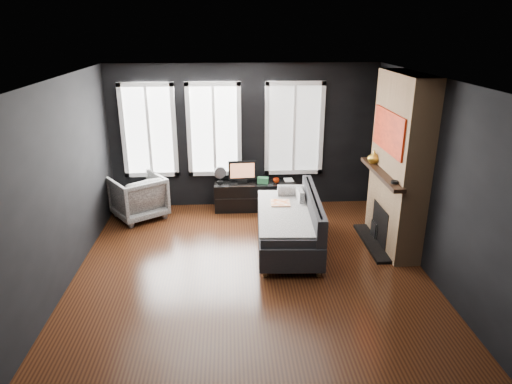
{
  "coord_description": "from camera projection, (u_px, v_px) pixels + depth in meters",
  "views": [
    {
      "loc": [
        -0.27,
        -5.91,
        3.34
      ],
      "look_at": [
        0.1,
        0.3,
        1.05
      ],
      "focal_mm": 32.0,
      "sensor_mm": 36.0,
      "label": 1
    }
  ],
  "objects": [
    {
      "name": "floor",
      "position": [
        250.0,
        266.0,
        6.71
      ],
      "size": [
        5.0,
        5.0,
        0.0
      ],
      "primitive_type": "plane",
      "color": "black",
      "rests_on": "ground"
    },
    {
      "name": "ceiling",
      "position": [
        250.0,
        78.0,
        5.77
      ],
      "size": [
        5.0,
        5.0,
        0.0
      ],
      "primitive_type": "plane",
      "color": "white",
      "rests_on": "ground"
    },
    {
      "name": "wall_back",
      "position": [
        244.0,
        137.0,
        8.58
      ],
      "size": [
        5.0,
        0.02,
        2.7
      ],
      "primitive_type": "cube",
      "color": "black",
      "rests_on": "ground"
    },
    {
      "name": "wall_left",
      "position": [
        64.0,
        183.0,
        6.1
      ],
      "size": [
        0.02,
        5.0,
        2.7
      ],
      "primitive_type": "cube",
      "color": "black",
      "rests_on": "ground"
    },
    {
      "name": "wall_right",
      "position": [
        428.0,
        176.0,
        6.38
      ],
      "size": [
        0.02,
        5.0,
        2.7
      ],
      "primitive_type": "cube",
      "color": "black",
      "rests_on": "ground"
    },
    {
      "name": "windows",
      "position": [
        218.0,
        82.0,
        8.16
      ],
      "size": [
        4.0,
        0.16,
        1.76
      ],
      "primitive_type": null,
      "color": "white",
      "rests_on": "wall_back"
    },
    {
      "name": "fireplace",
      "position": [
        399.0,
        164.0,
        6.93
      ],
      "size": [
        0.7,
        1.62,
        2.7
      ],
      "primitive_type": null,
      "color": "#93724C",
      "rests_on": "floor"
    },
    {
      "name": "sofa",
      "position": [
        288.0,
        221.0,
        7.15
      ],
      "size": [
        1.14,
        2.1,
        0.88
      ],
      "primitive_type": null,
      "rotation": [
        0.0,
        0.0,
        -0.06
      ],
      "color": "black",
      "rests_on": "floor"
    },
    {
      "name": "stripe_pillow",
      "position": [
        300.0,
        199.0,
        7.51
      ],
      "size": [
        0.1,
        0.33,
        0.33
      ],
      "primitive_type": "cube",
      "rotation": [
        0.0,
        0.0,
        0.06
      ],
      "color": "gray",
      "rests_on": "sofa"
    },
    {
      "name": "armchair",
      "position": [
        138.0,
        195.0,
        8.27
      ],
      "size": [
        1.14,
        1.13,
        0.87
      ],
      "primitive_type": "imported",
      "rotation": [
        0.0,
        0.0,
        -2.53
      ],
      "color": "silver",
      "rests_on": "floor"
    },
    {
      "name": "media_console",
      "position": [
        255.0,
        195.0,
        8.72
      ],
      "size": [
        1.54,
        0.49,
        0.53
      ],
      "primitive_type": null,
      "rotation": [
        0.0,
        0.0,
        -0.01
      ],
      "color": "black",
      "rests_on": "floor"
    },
    {
      "name": "monitor",
      "position": [
        242.0,
        170.0,
        8.57
      ],
      "size": [
        0.53,
        0.14,
        0.47
      ],
      "primitive_type": null,
      "rotation": [
        0.0,
        0.0,
        0.05
      ],
      "color": "black",
      "rests_on": "media_console"
    },
    {
      "name": "desk_fan",
      "position": [
        220.0,
        175.0,
        8.56
      ],
      "size": [
        0.28,
        0.28,
        0.32
      ],
      "primitive_type": null,
      "rotation": [
        0.0,
        0.0,
        0.24
      ],
      "color": "gray",
      "rests_on": "media_console"
    },
    {
      "name": "mug",
      "position": [
        276.0,
        180.0,
        8.59
      ],
      "size": [
        0.13,
        0.12,
        0.11
      ],
      "primitive_type": "imported",
      "rotation": [
        0.0,
        0.0,
        -0.28
      ],
      "color": "red",
      "rests_on": "media_console"
    },
    {
      "name": "book",
      "position": [
        284.0,
        175.0,
        8.69
      ],
      "size": [
        0.17,
        0.02,
        0.23
      ],
      "primitive_type": "imported",
      "rotation": [
        0.0,
        0.0,
        0.03
      ],
      "color": "#BFB499",
      "rests_on": "media_console"
    },
    {
      "name": "storage_box",
      "position": [
        263.0,
        180.0,
        8.58
      ],
      "size": [
        0.22,
        0.16,
        0.11
      ],
      "primitive_type": "cube",
      "rotation": [
        0.0,
        0.0,
        -0.19
      ],
      "color": "#2C7342",
      "rests_on": "media_console"
    },
    {
      "name": "mantel_vase",
      "position": [
        374.0,
        157.0,
        7.35
      ],
      "size": [
        0.26,
        0.27,
        0.2
      ],
      "primitive_type": "imported",
      "rotation": [
        0.0,
        0.0,
        0.33
      ],
      "color": "#C17C26",
      "rests_on": "fireplace"
    },
    {
      "name": "mantel_clock",
      "position": [
        395.0,
        182.0,
        6.44
      ],
      "size": [
        0.13,
        0.13,
        0.04
      ],
      "primitive_type": "cylinder",
      "rotation": [
        0.0,
        0.0,
        0.28
      ],
      "color": "black",
      "rests_on": "fireplace"
    }
  ]
}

